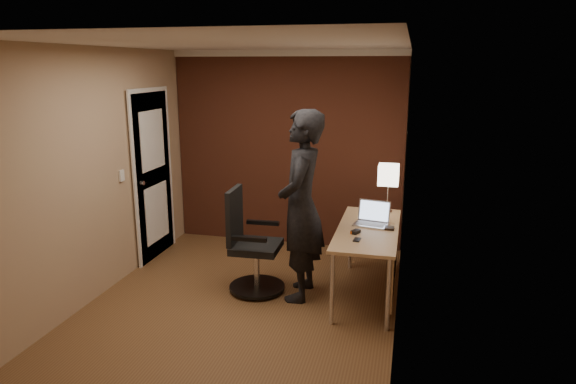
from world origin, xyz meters
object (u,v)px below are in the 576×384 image
object	(u,v)px
desk	(375,241)
phone	(357,240)
office_chair	(250,248)
person	(301,206)
mouse	(356,232)
wallet	(390,228)
desk_lamp	(388,175)
laptop	(372,218)

from	to	relation	value
desk	phone	world-z (taller)	phone
office_chair	person	bearing A→B (deg)	0.25
mouse	person	distance (m)	0.59
phone	wallet	bearing A→B (deg)	61.01
desk_lamp	office_chair	bearing A→B (deg)	-149.81
laptop	wallet	distance (m)	0.23
wallet	mouse	bearing A→B (deg)	-146.09
laptop	mouse	world-z (taller)	laptop
desk	wallet	xyz separation A→B (m)	(0.14, 0.01, 0.14)
person	laptop	bearing A→B (deg)	112.24
desk	phone	xyz separation A→B (m)	(-0.14, -0.40, 0.13)
laptop	person	distance (m)	0.77
mouse	wallet	xyz separation A→B (m)	(0.32, 0.21, -0.01)
laptop	phone	distance (m)	0.56
laptop	person	world-z (taller)	person
laptop	wallet	xyz separation A→B (m)	(0.18, -0.14, -0.05)
desk	person	world-z (taller)	person
desk	phone	distance (m)	0.44
desk	person	size ratio (longest dim) A/B	0.78
laptop	wallet	world-z (taller)	laptop
desk	laptop	size ratio (longest dim) A/B	4.01
desk	office_chair	bearing A→B (deg)	-172.78
desk	desk_lamp	bearing A→B (deg)	82.81
laptop	phone	bearing A→B (deg)	-100.12
mouse	phone	xyz separation A→B (m)	(0.04, -0.20, -0.01)
wallet	laptop	bearing A→B (deg)	143.45
laptop	person	bearing A→B (deg)	-155.83
desk	wallet	bearing A→B (deg)	5.26
phone	office_chair	bearing A→B (deg)	173.53
wallet	phone	bearing A→B (deg)	-124.40
mouse	office_chair	world-z (taller)	office_chair
laptop	wallet	bearing A→B (deg)	-36.55
phone	person	size ratio (longest dim) A/B	0.06
desk_lamp	phone	xyz separation A→B (m)	(-0.22, -1.02, -0.41)
office_chair	desk_lamp	bearing A→B (deg)	30.19
desk_lamp	person	size ratio (longest dim) A/B	0.28
desk_lamp	wallet	distance (m)	0.73
desk_lamp	mouse	bearing A→B (deg)	-107.32
desk	person	xyz separation A→B (m)	(-0.73, -0.16, 0.35)
phone	office_chair	xyz separation A→B (m)	(-1.12, 0.24, -0.26)
desk_lamp	phone	size ratio (longest dim) A/B	4.65
wallet	office_chair	bearing A→B (deg)	-172.97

